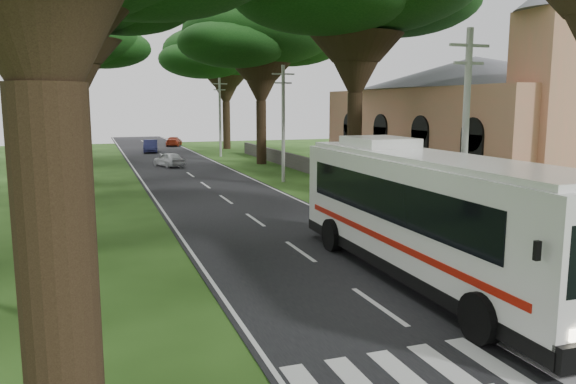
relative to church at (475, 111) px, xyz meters
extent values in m
plane|color=#213F12|center=(-17.86, -21.55, -4.91)|extent=(140.00, 140.00, 0.00)
cube|color=black|center=(-17.86, 3.45, -4.90)|extent=(8.00, 120.00, 0.04)
cube|color=silver|center=(-17.86, -23.55, -4.91)|extent=(8.00, 3.00, 0.01)
cube|color=#383533|center=(-8.86, 2.45, -4.31)|extent=(0.35, 50.00, 1.20)
cube|color=#E58B6F|center=(0.14, 0.45, -1.71)|extent=(12.00, 22.00, 6.40)
pyramid|color=#595960|center=(0.14, 0.45, 3.69)|extent=(14.00, 24.00, 2.20)
cube|color=#E58B6F|center=(-2.86, -9.55, 0.09)|extent=(3.00, 3.00, 10.00)
cylinder|color=gray|center=(-12.36, -15.55, -0.91)|extent=(0.24, 0.24, 8.00)
cube|color=gray|center=(-12.36, -15.55, 2.49)|extent=(1.60, 0.10, 0.10)
cube|color=gray|center=(-12.36, -15.55, 1.89)|extent=(1.20, 0.10, 0.10)
cylinder|color=gray|center=(-12.36, 4.45, -0.91)|extent=(0.24, 0.24, 8.00)
cube|color=gray|center=(-12.36, 4.45, 2.49)|extent=(1.60, 0.10, 0.10)
cube|color=gray|center=(-12.36, 4.45, 1.89)|extent=(1.20, 0.10, 0.10)
cylinder|color=gray|center=(-12.36, 24.45, -0.91)|extent=(0.24, 0.24, 8.00)
cube|color=gray|center=(-12.36, 24.45, 2.49)|extent=(1.60, 0.10, 0.10)
cube|color=gray|center=(-12.36, 24.45, 1.89)|extent=(1.20, 0.10, 0.10)
cylinder|color=black|center=(-25.36, -25.55, -2.09)|extent=(0.90, 0.90, 5.63)
cylinder|color=black|center=(-25.86, -9.55, -2.07)|extent=(0.90, 0.90, 5.68)
cone|color=black|center=(-25.86, -9.55, 2.68)|extent=(3.20, 3.20, 3.80)
cylinder|color=black|center=(-25.36, 8.45, -1.79)|extent=(0.90, 0.90, 6.24)
cone|color=black|center=(-25.36, 8.45, 3.23)|extent=(3.20, 3.20, 3.80)
cylinder|color=black|center=(-26.36, 26.45, -2.10)|extent=(0.90, 0.90, 5.62)
cone|color=black|center=(-26.36, 26.45, 2.61)|extent=(3.20, 3.20, 3.80)
ellipsoid|color=black|center=(-26.36, 26.45, 6.58)|extent=(12.90, 12.90, 5.42)
cylinder|color=black|center=(-9.86, -1.55, -1.89)|extent=(0.90, 0.90, 6.04)
cone|color=black|center=(-9.86, -1.55, 3.03)|extent=(3.20, 3.20, 3.80)
cylinder|color=black|center=(-10.36, 16.45, -2.07)|extent=(0.90, 0.90, 5.67)
cone|color=black|center=(-10.36, 16.45, 2.66)|extent=(3.20, 3.20, 3.80)
ellipsoid|color=black|center=(-10.36, 16.45, 6.69)|extent=(13.79, 13.79, 5.79)
cylinder|color=black|center=(-9.36, 34.45, -2.08)|extent=(0.90, 0.90, 5.66)
cone|color=black|center=(-9.36, 34.45, 2.65)|extent=(3.20, 3.20, 3.80)
ellipsoid|color=black|center=(-9.36, 34.45, 6.67)|extent=(14.70, 14.70, 6.17)
cube|color=white|center=(-15.38, -17.99, -2.79)|extent=(2.95, 13.22, 3.24)
cube|color=black|center=(-15.37, -17.66, -2.33)|extent=(2.97, 10.81, 1.21)
cube|color=black|center=(-15.38, -17.99, -4.36)|extent=(2.99, 13.26, 0.38)
cube|color=#AF180B|center=(-15.38, -17.99, -3.54)|extent=(2.98, 11.91, 0.20)
cube|color=white|center=(-15.38, -17.99, -1.11)|extent=(2.72, 12.56, 0.20)
cylinder|color=black|center=(-16.82, -22.36, -4.30)|extent=(0.40, 1.21, 1.21)
cylinder|color=black|center=(-14.07, -22.41, -4.30)|extent=(0.40, 1.21, 1.21)
cylinder|color=black|center=(-16.68, -13.80, -4.30)|extent=(0.40, 1.21, 1.21)
cylinder|color=black|center=(-13.94, -13.84, -4.30)|extent=(0.40, 1.21, 1.21)
imported|color=silver|center=(-18.66, 16.52, -4.25)|extent=(2.60, 3.98, 1.26)
imported|color=navy|center=(-18.66, 31.97, -4.18)|extent=(1.97, 4.38, 1.39)
imported|color=maroon|center=(-14.86, 40.75, -4.29)|extent=(2.73, 4.36, 1.18)
imported|color=black|center=(-25.75, -18.29, -4.04)|extent=(0.49, 0.68, 1.75)
camera|label=1|loc=(-24.92, -32.32, 0.49)|focal=35.00mm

